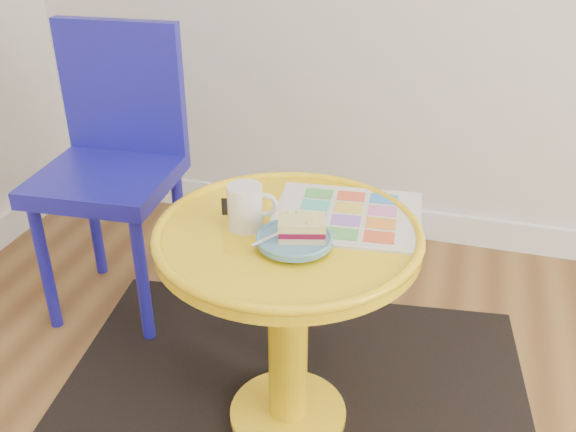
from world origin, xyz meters
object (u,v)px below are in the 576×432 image
(newspaper, at_px, (347,215))
(mug, at_px, (246,206))
(plate, at_px, (294,240))
(chair, at_px, (114,153))
(side_table, at_px, (288,290))

(newspaper, bearing_deg, mug, -157.32)
(mug, distance_m, plate, 0.14)
(chair, relative_size, plate, 5.45)
(newspaper, height_order, plate, plate)
(chair, height_order, plate, chair)
(side_table, xyz_separation_m, mug, (-0.10, -0.01, 0.22))
(side_table, xyz_separation_m, plate, (0.03, -0.06, 0.18))
(plate, bearing_deg, chair, 146.38)
(newspaper, bearing_deg, chair, 153.33)
(chair, bearing_deg, newspaper, -25.18)
(newspaper, xyz_separation_m, mug, (-0.21, -0.11, 0.05))
(plate, bearing_deg, mug, 157.12)
(side_table, bearing_deg, chair, 148.74)
(side_table, xyz_separation_m, newspaper, (0.11, 0.11, 0.17))
(chair, height_order, mug, chair)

